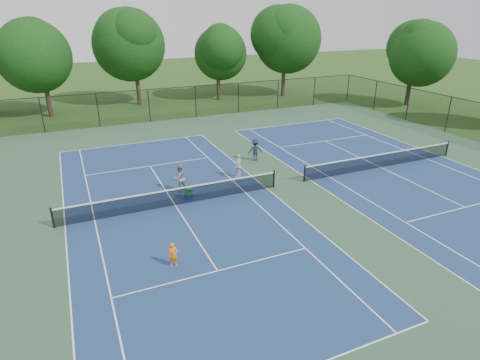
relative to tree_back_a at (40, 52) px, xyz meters
name	(u,v)px	position (x,y,z in m)	size (l,w,h in m)	color
ground	(289,184)	(13.00, -24.00, -6.04)	(140.00, 140.00, 0.00)	#234716
court_pad	(289,184)	(13.00, -24.00, -6.03)	(36.00, 36.00, 0.01)	#305536
tennis_court_left	(175,204)	(6.00, -24.00, -5.94)	(12.00, 23.83, 1.07)	navy
tennis_court_right	(381,166)	(20.00, -24.00, -5.94)	(12.00, 23.83, 1.07)	navy
perimeter_fence	(290,159)	(13.00, -24.00, -4.44)	(36.08, 36.08, 3.02)	black
tree_back_a	(40,52)	(0.00, 0.00, 0.00)	(6.80, 6.80, 9.15)	#2D2116
tree_back_b	(134,42)	(9.00, 2.00, 0.56)	(7.60, 7.60, 10.03)	#2D2116
tree_back_c	(218,51)	(18.00, 1.00, -0.56)	(6.00, 6.00, 8.40)	#2D2116
tree_back_d	(285,37)	(26.00, 0.00, 0.79)	(7.80, 7.80, 10.37)	#2D2116
tree_side_e	(415,50)	(36.00, -10.00, -0.23)	(6.60, 6.60, 8.87)	#2D2116
child_player	(173,255)	(4.50, -29.33, -5.51)	(0.38, 0.25, 1.05)	orange
instructor	(180,178)	(6.77, -22.27, -5.23)	(0.78, 0.61, 1.61)	gray
bystander_a	(238,166)	(10.68, -21.73, -5.27)	(0.89, 0.37, 1.53)	silver
bystander_b	(255,150)	(12.95, -19.39, -5.27)	(0.99, 0.57, 1.54)	#192438
ball_crate	(189,196)	(6.90, -23.50, -5.90)	(0.36, 0.30, 0.29)	navy
ball_hopper	(188,191)	(6.90, -23.50, -5.54)	(0.34, 0.28, 0.42)	green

